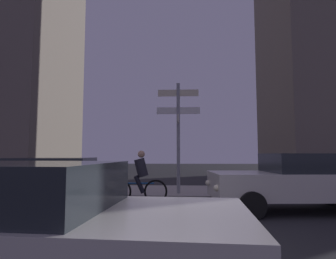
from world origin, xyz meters
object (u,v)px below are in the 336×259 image
Objects in this scene: signpost at (178,127)px; car_far_oncoming at (44,182)px; car_near_right at (28,228)px; cyclist at (139,179)px; car_near_left at (299,180)px.

signpost is 4.70m from car_far_oncoming.
signpost is at bearing 78.79° from car_near_right.
car_far_oncoming is 2.31× the size of cyclist.
signpost reaches higher than cyclist.
cyclist reaches higher than car_near_left.
signpost is at bearing 144.99° from car_near_left.
car_near_left reaches higher than car_far_oncoming.
signpost is at bearing 35.09° from car_far_oncoming.
cyclist is (-1.18, -1.29, -1.73)m from signpost.
car_far_oncoming is (-6.81, -0.26, -0.05)m from car_near_left.
car_near_left is 6.80m from car_near_right.
signpost is 2.46m from cyclist.
signpost is 0.85× the size of car_near_left.
signpost reaches higher than car_far_oncoming.
car_near_right is (-4.65, -4.95, -0.05)m from car_near_left.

